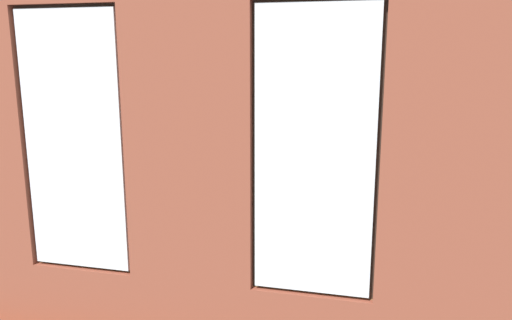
% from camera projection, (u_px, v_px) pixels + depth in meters
% --- Properties ---
extents(ground_plane, '(6.98, 6.23, 0.10)m').
position_uv_depth(ground_plane, '(264.00, 238.00, 6.94)').
color(ground_plane, brown).
extents(brick_wall_with_windows, '(6.38, 0.30, 3.10)m').
position_uv_depth(brick_wall_with_windows, '(189.00, 175.00, 4.02)').
color(brick_wall_with_windows, brown).
rests_on(brick_wall_with_windows, ground_plane).
extents(white_wall_right, '(0.10, 5.23, 3.10)m').
position_uv_depth(white_wall_right, '(48.00, 119.00, 7.15)').
color(white_wall_right, silver).
rests_on(white_wall_right, ground_plane).
extents(couch_by_window, '(1.86, 0.87, 0.80)m').
position_uv_depth(couch_by_window, '(181.00, 273.00, 4.97)').
color(couch_by_window, black).
rests_on(couch_by_window, ground_plane).
extents(couch_left, '(0.99, 2.10, 0.80)m').
position_uv_depth(couch_left, '(459.00, 233.00, 6.08)').
color(couch_left, black).
rests_on(couch_left, ground_plane).
extents(coffee_table, '(1.56, 0.79, 0.46)m').
position_uv_depth(coffee_table, '(256.00, 211.00, 6.66)').
color(coffee_table, olive).
rests_on(coffee_table, ground_plane).
extents(cup_ceramic, '(0.09, 0.09, 0.10)m').
position_uv_depth(cup_ceramic, '(256.00, 204.00, 6.63)').
color(cup_ceramic, '#4C4C51').
rests_on(cup_ceramic, coffee_table).
extents(candle_jar, '(0.08, 0.08, 0.11)m').
position_uv_depth(candle_jar, '(290.00, 203.00, 6.66)').
color(candle_jar, '#B7333D').
rests_on(candle_jar, coffee_table).
extents(remote_gray, '(0.18, 0.08, 0.02)m').
position_uv_depth(remote_gray, '(263.00, 210.00, 6.50)').
color(remote_gray, '#59595B').
rests_on(remote_gray, coffee_table).
extents(remote_black, '(0.15, 0.16, 0.02)m').
position_uv_depth(remote_black, '(220.00, 207.00, 6.64)').
color(remote_black, black).
rests_on(remote_black, coffee_table).
extents(media_console, '(1.09, 0.42, 0.57)m').
position_uv_depth(media_console, '(100.00, 192.00, 8.05)').
color(media_console, black).
rests_on(media_console, ground_plane).
extents(tv_flatscreen, '(1.15, 0.20, 0.76)m').
position_uv_depth(tv_flatscreen, '(98.00, 151.00, 7.91)').
color(tv_flatscreen, black).
rests_on(tv_flatscreen, media_console).
extents(potted_plant_between_couches, '(0.99, 1.05, 1.16)m').
position_uv_depth(potted_plant_between_couches, '(320.00, 257.00, 4.64)').
color(potted_plant_between_couches, gray).
rests_on(potted_plant_between_couches, ground_plane).
extents(potted_plant_beside_window_right, '(0.44, 0.44, 0.65)m').
position_uv_depth(potted_plant_beside_window_right, '(44.00, 256.00, 5.21)').
color(potted_plant_beside_window_right, '#9E5638').
rests_on(potted_plant_beside_window_right, ground_plane).
extents(potted_plant_corner_near_left, '(0.87, 0.81, 1.05)m').
position_uv_depth(potted_plant_corner_near_left, '(450.00, 172.00, 8.19)').
color(potted_plant_corner_near_left, beige).
rests_on(potted_plant_corner_near_left, ground_plane).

